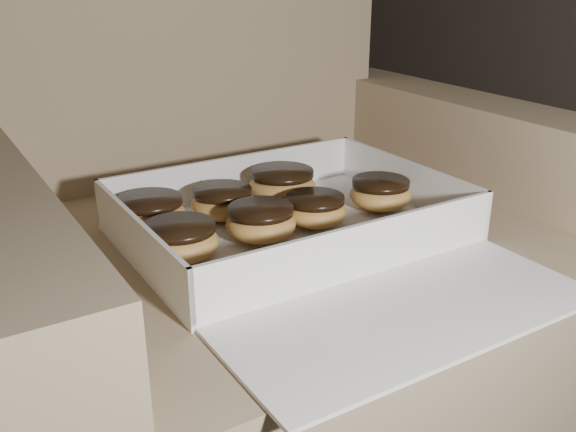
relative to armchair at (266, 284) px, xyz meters
The scene contains 12 objects.
armchair is the anchor object (origin of this frame).
bakery_box 0.19m from the armchair, 94.91° to the right, with size 0.43×0.50×0.07m.
donut_a 0.16m from the armchair, 12.17° to the left, with size 0.10×0.10×0.05m.
donut_b 0.18m from the armchair, 75.34° to the right, with size 0.08×0.08×0.04m.
donut_c 0.25m from the armchair, 150.49° to the right, with size 0.09×0.09×0.05m.
donut_d 0.23m from the armchair, behind, with size 0.09×0.09×0.05m.
donut_e 0.19m from the armchair, 122.24° to the right, with size 0.09×0.09×0.05m.
donut_f 0.23m from the armchair, 33.46° to the right, with size 0.09×0.09×0.04m.
donut_g 0.17m from the armchair, behind, with size 0.09×0.09×0.04m.
crumb_a 0.28m from the armchair, 55.77° to the right, with size 0.01×0.01×0.00m, color black.
crumb_b 0.29m from the armchair, 144.18° to the right, with size 0.01×0.01×0.00m, color black.
crumb_c 0.24m from the armchair, 88.93° to the right, with size 0.01×0.01×0.00m, color black.
Camera 1 is at (-0.04, -0.93, 0.76)m, focal length 40.00 mm.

